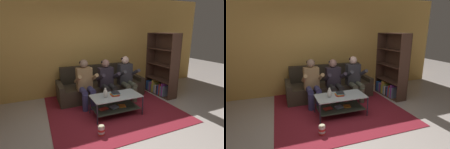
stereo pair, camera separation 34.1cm
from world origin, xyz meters
TOP-DOWN VIEW (x-y plane):
  - ground at (0.00, 0.00)m, footprint 16.80×16.80m
  - back_partition at (0.00, 2.46)m, footprint 8.40×0.12m
  - couch at (0.19, 1.92)m, footprint 2.44×0.87m
  - person_seated_left at (-0.39, 1.40)m, footprint 0.50×0.58m
  - person_seated_middle at (0.19, 1.39)m, footprint 0.50×0.58m
  - person_seated_right at (0.77, 1.40)m, footprint 0.50×0.58m
  - coffee_table at (0.10, 0.68)m, footprint 1.12×0.58m
  - area_rug at (0.15, 1.17)m, footprint 3.00×3.18m
  - vase at (-0.16, 0.66)m, footprint 0.10×0.10m
  - book_stack at (0.09, 0.69)m, footprint 0.21×0.20m
  - bookshelf at (1.94, 1.37)m, footprint 0.39×1.06m
  - popcorn_tub at (-0.50, 0.03)m, footprint 0.12×0.12m

SIDE VIEW (x-z plane):
  - ground at x=0.00m, z-range 0.00..0.00m
  - area_rug at x=0.15m, z-range 0.00..0.01m
  - popcorn_tub at x=-0.50m, z-range 0.00..0.21m
  - couch at x=0.19m, z-range -0.15..0.74m
  - coffee_table at x=0.10m, z-range 0.07..0.54m
  - book_stack at x=0.09m, z-range 0.46..0.54m
  - vase at x=-0.16m, z-range 0.46..0.68m
  - person_seated_middle at x=0.19m, z-range 0.05..1.21m
  - person_seated_left at x=-0.39m, z-range 0.05..1.24m
  - person_seated_right at x=0.77m, z-range 0.05..1.25m
  - bookshelf at x=1.94m, z-range -0.26..1.56m
  - back_partition at x=0.00m, z-range 0.00..2.90m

